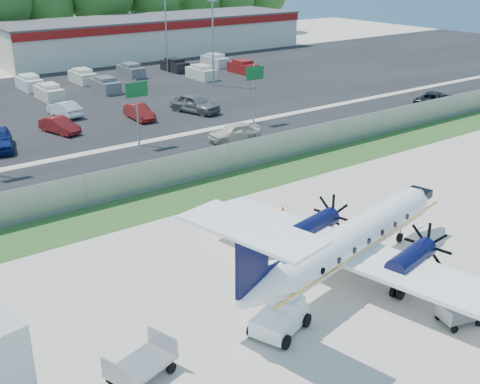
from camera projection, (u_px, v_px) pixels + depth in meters
ground at (319, 279)px, 26.92m from camera, size 170.00×170.00×0.00m
grass_verge at (180, 198)px, 35.89m from camera, size 170.00×4.00×0.02m
access_road at (127, 167)px, 41.12m from camera, size 170.00×8.00×0.02m
parking_lot at (27, 108)px, 56.82m from camera, size 170.00×32.00×0.02m
perimeter_fence at (163, 173)px, 37.02m from camera, size 120.00×0.06×1.99m
building_east at (154, 35)px, 86.63m from camera, size 44.40×12.40×5.24m
sign_mid at (137, 99)px, 44.37m from camera, size 1.80×0.26×5.00m
sign_right at (254, 81)px, 50.44m from camera, size 1.80×0.26×5.00m
light_pole_ne at (213, 37)px, 64.44m from camera, size 0.90×0.35×9.09m
light_pole_se at (166, 28)px, 71.91m from camera, size 0.90×0.35×9.09m
aircraft at (350, 240)px, 26.41m from camera, size 15.77×15.45×4.81m
pushback_tug at (281, 316)px, 23.11m from camera, size 2.68×2.34×1.26m
baggage_cart_near at (141, 364)px, 20.47m from camera, size 2.60×1.99×1.20m
baggage_cart_far at (459, 314)px, 23.60m from camera, size 1.92×1.42×0.90m
cone_nose at (391, 210)px, 33.54m from camera, size 0.38×0.38×0.54m
cone_starboard_wing at (283, 210)px, 33.55m from camera, size 0.36×0.36×0.52m
road_car_mid at (235, 141)px, 46.85m from camera, size 4.39×2.30×1.43m
road_car_east at (434, 107)px, 57.11m from camera, size 5.95×4.06×1.51m
parked_car_b at (0, 150)px, 44.71m from camera, size 3.06×5.10×1.62m
parked_car_c at (60, 133)px, 48.86m from camera, size 2.40×4.17×1.30m
parked_car_d at (140, 119)px, 52.88m from camera, size 1.60×4.10×1.33m
parked_car_e at (195, 112)px, 55.19m from camera, size 3.37×5.29×1.68m
parked_car_g at (65, 116)px, 53.84m from camera, size 2.00×4.32×1.37m
far_parking_rows at (10, 98)px, 60.56m from camera, size 56.00×10.00×1.60m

